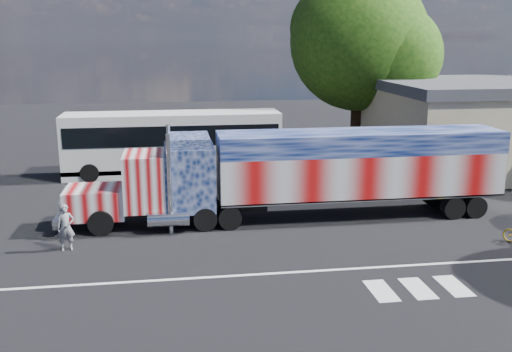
{
  "coord_description": "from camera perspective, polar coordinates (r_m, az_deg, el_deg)",
  "views": [
    {
      "loc": [
        -3.45,
        -20.44,
        7.69
      ],
      "look_at": [
        0.0,
        3.0,
        1.9
      ],
      "focal_mm": 40.0,
      "sensor_mm": 36.0,
      "label": 1
    }
  ],
  "objects": [
    {
      "name": "tree_ne_a",
      "position": [
        39.09,
        10.5,
        13.01
      ],
      "size": [
        9.54,
        9.08,
        11.94
      ],
      "color": "black",
      "rests_on": "ground"
    },
    {
      "name": "semi_truck",
      "position": [
        24.53,
        5.12,
        0.46
      ],
      "size": [
        18.98,
        3.0,
        4.05
      ],
      "color": "black",
      "rests_on": "ground"
    },
    {
      "name": "woman",
      "position": [
        22.17,
        -18.5,
        -4.89
      ],
      "size": [
        0.72,
        0.55,
        1.76
      ],
      "primitive_type": "imported",
      "rotation": [
        0.0,
        0.0,
        0.23
      ],
      "color": "slate",
      "rests_on": "ground"
    },
    {
      "name": "lane_markings",
      "position": [
        19.07,
        8.2,
        -10.18
      ],
      "size": [
        30.0,
        2.67,
        0.01
      ],
      "color": "silver",
      "rests_on": "ground"
    },
    {
      "name": "coach_bus",
      "position": [
        32.88,
        -8.28,
        3.33
      ],
      "size": [
        12.16,
        2.83,
        3.54
      ],
      "color": "white",
      "rests_on": "ground"
    },
    {
      "name": "ground",
      "position": [
        22.11,
        1.14,
        -6.62
      ],
      "size": [
        100.0,
        100.0,
        0.0
      ],
      "primitive_type": "plane",
      "color": "black"
    }
  ]
}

